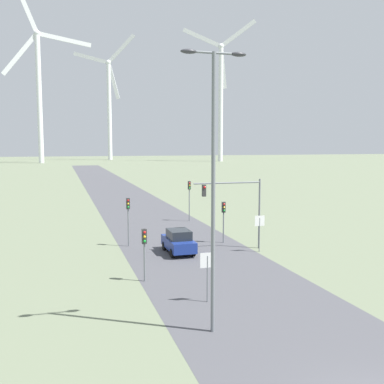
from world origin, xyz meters
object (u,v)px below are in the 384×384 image
at_px(stop_sign_far, 260,227).
at_px(car_approaching, 179,241).
at_px(traffic_light_post_near_right, 224,213).
at_px(wind_turbine_left, 39,84).
at_px(streetlamp, 213,165).
at_px(wind_turbine_right, 221,93).
at_px(wind_turbine_center, 109,101).
at_px(traffic_light_post_mid_left, 128,211).
at_px(traffic_light_post_near_left, 144,243).
at_px(traffic_light_mast_overhead, 236,199).
at_px(stop_sign_near, 207,268).
at_px(traffic_light_post_mid_right, 189,192).

distance_m(stop_sign_far, car_approaching, 6.36).
height_order(traffic_light_post_near_right, wind_turbine_left, wind_turbine_left).
relative_size(streetlamp, wind_turbine_right, 0.19).
distance_m(streetlamp, wind_turbine_center, 221.15).
height_order(traffic_light_post_mid_left, wind_turbine_center, wind_turbine_center).
relative_size(traffic_light_post_near_right, wind_turbine_left, 0.05).
bearing_deg(wind_turbine_left, traffic_light_post_near_left, -86.08).
relative_size(streetlamp, wind_turbine_center, 0.19).
bearing_deg(traffic_light_mast_overhead, traffic_light_post_near_left, -144.02).
distance_m(traffic_light_post_near_right, car_approaching, 5.38).
xyz_separation_m(stop_sign_near, wind_turbine_right, (66.51, 180.40, 30.45)).
xyz_separation_m(traffic_light_post_near_right, traffic_light_post_mid_right, (0.21, 11.14, 0.61)).
height_order(streetlamp, traffic_light_post_near_right, streetlamp).
relative_size(stop_sign_far, traffic_light_post_mid_left, 0.72).
xyz_separation_m(stop_sign_far, traffic_light_mast_overhead, (-1.51, 1.18, 2.09)).
bearing_deg(stop_sign_far, wind_turbine_center, 87.00).
xyz_separation_m(stop_sign_near, traffic_light_post_mid_left, (-2.08, 14.17, 1.05)).
height_order(traffic_light_post_near_left, car_approaching, traffic_light_post_near_left).
bearing_deg(wind_turbine_center, traffic_light_mast_overhead, -93.44).
bearing_deg(wind_turbine_right, streetlamp, -110.13).
height_order(streetlamp, wind_turbine_left, wind_turbine_left).
bearing_deg(traffic_light_mast_overhead, stop_sign_far, -38.18).
bearing_deg(streetlamp, traffic_light_post_near_left, 100.89).
xyz_separation_m(stop_sign_far, wind_turbine_center, (10.81, 206.08, 28.24)).
xyz_separation_m(traffic_light_post_mid_right, wind_turbine_center, (12.16, 191.18, 27.05)).
height_order(stop_sign_near, traffic_light_mast_overhead, traffic_light_mast_overhead).
xyz_separation_m(traffic_light_post_mid_right, car_approaching, (-4.76, -13.49, -2.27)).
bearing_deg(traffic_light_post_near_left, wind_turbine_right, 68.57).
distance_m(traffic_light_post_mid_left, wind_turbine_left, 172.88).
distance_m(stop_sign_far, traffic_light_post_near_left, 11.07).
relative_size(car_approaching, wind_turbine_center, 0.06).
bearing_deg(wind_turbine_center, traffic_light_post_mid_right, -93.64).
bearing_deg(stop_sign_near, wind_turbine_right, 69.76).
xyz_separation_m(traffic_light_post_near_left, car_approaching, (3.80, 6.32, -1.47)).
xyz_separation_m(stop_sign_near, traffic_light_mast_overhead, (5.87, 10.59, 2.21)).
relative_size(stop_sign_near, traffic_light_mast_overhead, 0.48).
bearing_deg(stop_sign_far, traffic_light_post_mid_left, 153.27).
distance_m(traffic_light_post_near_right, wind_turbine_center, 204.58).
height_order(streetlamp, wind_turbine_center, wind_turbine_center).
distance_m(stop_sign_near, traffic_light_post_near_left, 5.18).
bearing_deg(traffic_light_post_near_left, streetlamp, -79.11).
relative_size(stop_sign_near, wind_turbine_left, 0.04).
distance_m(traffic_light_post_near_right, traffic_light_mast_overhead, 2.98).
bearing_deg(traffic_light_post_mid_right, traffic_light_mast_overhead, -90.64).
relative_size(stop_sign_near, wind_turbine_center, 0.04).
bearing_deg(stop_sign_far, car_approaching, 167.04).
bearing_deg(traffic_light_post_near_right, stop_sign_far, -67.43).
distance_m(stop_sign_near, wind_turbine_left, 187.14).
distance_m(streetlamp, wind_turbine_right, 197.61).
distance_m(stop_sign_near, stop_sign_far, 11.96).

